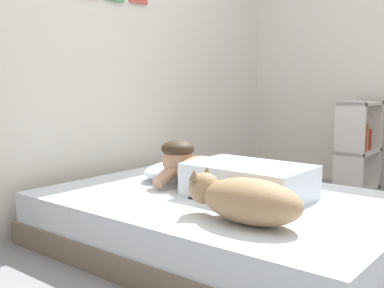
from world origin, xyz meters
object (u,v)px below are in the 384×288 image
object	(u,v)px
cell_phone	(202,199)
person_lying	(228,175)
bed	(222,222)
dog	(245,199)
pillow	(177,170)
bookshelf	(358,146)
coffee_cup	(170,176)

from	to	relation	value
cell_phone	person_lying	bearing A→B (deg)	-8.08
bed	dog	size ratio (longest dim) A/B	3.40
pillow	dog	world-z (taller)	dog
pillow	dog	bearing A→B (deg)	-122.37
pillow	bookshelf	world-z (taller)	bookshelf
bed	coffee_cup	size ratio (longest dim) A/B	15.64
bookshelf	coffee_cup	bearing A→B (deg)	162.18
pillow	cell_phone	distance (m)	0.58
coffee_cup	cell_phone	xyz separation A→B (m)	(-0.21, -0.41, -0.03)
bed	dog	world-z (taller)	dog
pillow	bookshelf	size ratio (longest dim) A/B	0.69
bed	bookshelf	size ratio (longest dim) A/B	2.61
coffee_cup	person_lying	bearing A→B (deg)	-92.36
dog	coffee_cup	distance (m)	0.91
coffee_cup	cell_phone	bearing A→B (deg)	-117.21
pillow	dog	size ratio (longest dim) A/B	0.90
pillow	coffee_cup	size ratio (longest dim) A/B	4.16
cell_phone	bookshelf	xyz separation A→B (m)	(1.92, -0.14, 0.09)
cell_phone	coffee_cup	bearing A→B (deg)	62.79
dog	cell_phone	world-z (taller)	dog
dog	pillow	bearing A→B (deg)	57.63
pillow	person_lying	size ratio (longest dim) A/B	0.57
bookshelf	pillow	bearing A→B (deg)	159.08
pillow	dog	xyz separation A→B (m)	(-0.54, -0.86, 0.05)
cell_phone	bookshelf	size ratio (longest dim) A/B	0.19
person_lying	dog	bearing A→B (deg)	-137.27
bookshelf	dog	bearing A→B (deg)	-173.20
bed	person_lying	distance (m)	0.26
pillow	cell_phone	bearing A→B (deg)	-126.40
coffee_cup	bookshelf	size ratio (longest dim) A/B	0.17
person_lying	coffee_cup	bearing A→B (deg)	87.64
person_lying	coffee_cup	size ratio (longest dim) A/B	7.36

